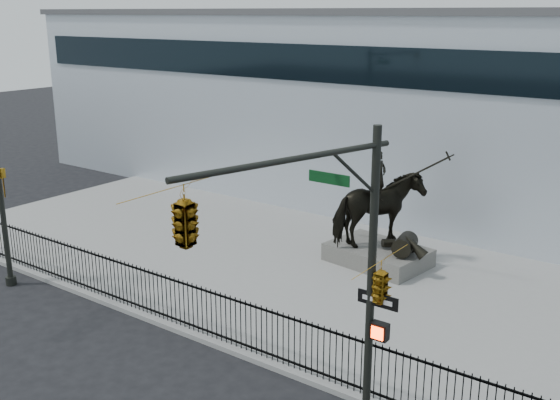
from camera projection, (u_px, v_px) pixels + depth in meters
The scene contains 7 objects.
ground at pixel (146, 345), 18.68m from camera, with size 120.00×120.00×0.00m, color black.
plaza at pixel (288, 268), 24.09m from camera, with size 30.00×12.00×0.15m, color gray.
building at pixel (438, 108), 32.94m from camera, with size 44.00×14.00×9.00m, color silver.
picket_fence at pixel (176, 301), 19.40m from camera, with size 22.10×0.10×1.50m.
statue_plinth at pixel (378, 255), 24.27m from camera, with size 3.48×2.40×0.65m, color #4E4C48.
equestrian_statue at pixel (381, 212), 23.75m from camera, with size 4.43×3.05×3.78m.
traffic_signal_right at pixel (291, 253), 12.11m from camera, with size 2.17×6.86×7.00m.
Camera 1 is at (13.01, -11.30, 9.15)m, focal length 42.00 mm.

